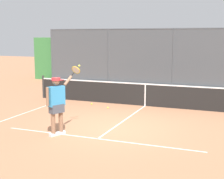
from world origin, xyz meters
name	(u,v)px	position (x,y,z in m)	size (l,w,h in m)	color
ground_plane	(113,128)	(0.00, 0.00, 0.00)	(60.00, 60.00, 0.00)	#B27551
court_line_markings	(93,142)	(0.00, 1.52, 0.00)	(7.89, 8.90, 0.01)	white
fence_backdrop	(175,62)	(0.00, -9.92, 1.40)	(19.06, 1.37, 3.37)	#474C51
tennis_net	(145,94)	(0.00, -3.68, 0.49)	(10.14, 0.09, 1.07)	#2D2D2D
tennis_player	(57,101)	(1.27, 1.30, 1.03)	(0.55, 1.40, 2.03)	silver
tennis_ball_near_net	(92,104)	(2.21, -3.08, 0.03)	(0.07, 0.07, 0.07)	#CCDB33
tennis_ball_mid_court	(108,108)	(1.27, -2.64, 0.03)	(0.07, 0.07, 0.07)	#D6E042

